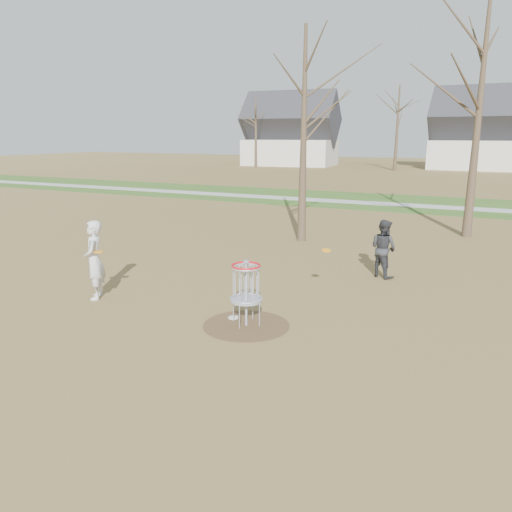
# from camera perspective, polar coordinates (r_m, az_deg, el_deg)

# --- Properties ---
(ground) EXTENTS (160.00, 160.00, 0.00)m
(ground) POSITION_cam_1_polar(r_m,az_deg,el_deg) (10.42, -1.12, -7.94)
(ground) COLOR brown
(ground) RESTS_ON ground
(green_band) EXTENTS (160.00, 8.00, 0.01)m
(green_band) POSITION_cam_1_polar(r_m,az_deg,el_deg) (30.20, 17.28, 5.79)
(green_band) COLOR #2D5119
(green_band) RESTS_ON ground
(footpath) EXTENTS (160.00, 1.50, 0.01)m
(footpath) POSITION_cam_1_polar(r_m,az_deg,el_deg) (29.22, 16.98, 5.58)
(footpath) COLOR #9E9E99
(footpath) RESTS_ON green_band
(dirt_circle) EXTENTS (1.80, 1.80, 0.01)m
(dirt_circle) POSITION_cam_1_polar(r_m,az_deg,el_deg) (10.42, -1.12, -7.92)
(dirt_circle) COLOR #47331E
(dirt_circle) RESTS_ON ground
(player_standing) EXTENTS (0.76, 0.82, 1.89)m
(player_standing) POSITION_cam_1_polar(r_m,az_deg,el_deg) (12.45, -18.00, -0.45)
(player_standing) COLOR silver
(player_standing) RESTS_ON ground
(player_throwing) EXTENTS (0.98, 0.91, 1.60)m
(player_throwing) POSITION_cam_1_polar(r_m,az_deg,el_deg) (14.14, 14.34, 0.85)
(player_throwing) COLOR #2B2C2F
(player_throwing) RESTS_ON ground
(disc_grounded) EXTENTS (0.22, 0.22, 0.02)m
(disc_grounded) POSITION_cam_1_polar(r_m,az_deg,el_deg) (10.80, -2.62, -7.04)
(disc_grounded) COLOR silver
(disc_grounded) RESTS_ON dirt_circle
(discs_in_play) EXTENTS (4.95, 2.63, 0.06)m
(discs_in_play) POSITION_cam_1_polar(r_m,az_deg,el_deg) (11.66, -4.31, 0.57)
(discs_in_play) COLOR orange
(discs_in_play) RESTS_ON ground
(disc_golf_basket) EXTENTS (0.64, 0.64, 1.35)m
(disc_golf_basket) POSITION_cam_1_polar(r_m,az_deg,el_deg) (10.12, -1.14, -3.13)
(disc_golf_basket) COLOR #9EA3AD
(disc_golf_basket) RESTS_ON ground
(bare_trees) EXTENTS (52.62, 44.98, 9.00)m
(bare_trees) POSITION_cam_1_polar(r_m,az_deg,el_deg) (44.52, 23.17, 14.58)
(bare_trees) COLOR #382B1E
(bare_trees) RESTS_ON ground
(houses_row) EXTENTS (56.51, 10.01, 7.26)m
(houses_row) POSITION_cam_1_polar(r_m,az_deg,el_deg) (61.19, 26.31, 12.03)
(houses_row) COLOR silver
(houses_row) RESTS_ON ground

